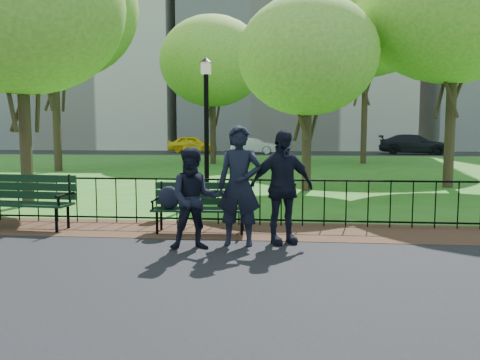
# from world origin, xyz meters

# --- Properties ---
(ground) EXTENTS (120.00, 120.00, 0.00)m
(ground) POSITION_xyz_m (0.00, 0.00, 0.00)
(ground) COLOR #34671B
(dirt_strip) EXTENTS (60.00, 1.60, 0.01)m
(dirt_strip) POSITION_xyz_m (0.00, 1.50, 0.01)
(dirt_strip) COLOR #382317
(dirt_strip) RESTS_ON ground
(far_street) EXTENTS (70.00, 9.00, 0.01)m
(far_street) POSITION_xyz_m (0.00, 35.00, 0.01)
(far_street) COLOR black
(far_street) RESTS_ON ground
(iron_fence) EXTENTS (24.06, 0.06, 1.00)m
(iron_fence) POSITION_xyz_m (0.00, 2.00, 0.50)
(iron_fence) COLOR black
(iron_fence) RESTS_ON ground
(apartment_west) EXTENTS (22.00, 15.00, 26.00)m
(apartment_west) POSITION_xyz_m (-22.00, 48.00, 13.00)
(apartment_west) COLOR beige
(apartment_west) RESTS_ON ground
(apartment_mid) EXTENTS (24.00, 15.00, 30.00)m
(apartment_mid) POSITION_xyz_m (2.00, 48.00, 15.00)
(apartment_mid) COLOR #BAB5AA
(apartment_mid) RESTS_ON ground
(park_bench_main) EXTENTS (1.71, 0.60, 0.96)m
(park_bench_main) POSITION_xyz_m (-0.62, 1.26, 0.59)
(park_bench_main) COLOR black
(park_bench_main) RESTS_ON ground
(park_bench_left_a) EXTENTS (1.94, 0.75, 1.07)m
(park_bench_left_a) POSITION_xyz_m (-3.71, 1.37, 0.62)
(park_bench_left_a) COLOR black
(park_bench_left_a) RESTS_ON ground
(lamppost) EXTENTS (0.33, 0.33, 3.63)m
(lamppost) POSITION_xyz_m (-0.92, 5.00, 1.98)
(lamppost) COLOR black
(lamppost) RESTS_ON ground
(tree_near_w) EXTENTS (4.90, 4.90, 6.83)m
(tree_near_w) POSITION_xyz_m (-5.18, 4.03, 4.74)
(tree_near_w) COLOR #2D2116
(tree_near_w) RESTS_ON ground
(tree_near_e) EXTENTS (4.18, 4.18, 5.83)m
(tree_near_e) POSITION_xyz_m (1.71, 7.63, 4.04)
(tree_near_e) COLOR #2D2116
(tree_near_e) RESTS_ON ground
(tree_mid_e) EXTENTS (6.12, 6.12, 8.54)m
(tree_mid_e) POSITION_xyz_m (6.35, 8.98, 5.93)
(tree_mid_e) COLOR #2D2116
(tree_mid_e) RESTS_ON ground
(tree_mid_w) EXTENTS (7.61, 7.61, 10.61)m
(tree_mid_w) POSITION_xyz_m (-9.39, 13.96, 7.37)
(tree_mid_w) COLOR #2D2116
(tree_mid_w) RESTS_ON ground
(tree_far_c) EXTENTS (5.98, 5.98, 8.33)m
(tree_far_c) POSITION_xyz_m (-3.07, 19.94, 5.78)
(tree_far_c) COLOR #2D2116
(tree_far_c) RESTS_ON ground
(tree_far_e) EXTENTS (9.14, 9.14, 12.74)m
(tree_far_e) POSITION_xyz_m (5.62, 21.17, 8.85)
(tree_far_e) COLOR #2D2116
(tree_far_e) RESTS_ON ground
(person_left) EXTENTS (0.70, 0.48, 1.86)m
(person_left) POSITION_xyz_m (0.36, 0.41, 0.94)
(person_left) COLOR black
(person_left) RESTS_ON asphalt_path
(person_mid) EXTENTS (0.81, 0.54, 1.53)m
(person_mid) POSITION_xyz_m (-0.29, 0.09, 0.78)
(person_mid) COLOR black
(person_mid) RESTS_ON asphalt_path
(person_right) EXTENTS (1.14, 0.82, 1.80)m
(person_right) POSITION_xyz_m (1.01, 0.61, 0.91)
(person_right) COLOR black
(person_right) RESTS_ON asphalt_path
(taxi) EXTENTS (4.54, 2.01, 1.52)m
(taxi) POSITION_xyz_m (-7.27, 35.13, 0.77)
(taxi) COLOR yellow
(taxi) RESTS_ON far_street
(sedan_silver) EXTENTS (4.26, 2.17, 1.34)m
(sedan_silver) POSITION_xyz_m (-1.46, 33.12, 0.68)
(sedan_silver) COLOR #B6B9BF
(sedan_silver) RESTS_ON far_street
(sedan_dark) EXTENTS (6.08, 3.51, 1.66)m
(sedan_dark) POSITION_xyz_m (11.74, 33.37, 0.84)
(sedan_dark) COLOR black
(sedan_dark) RESTS_ON far_street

